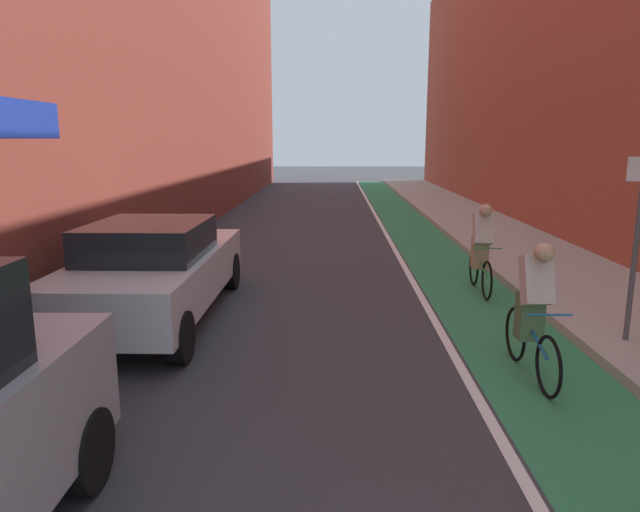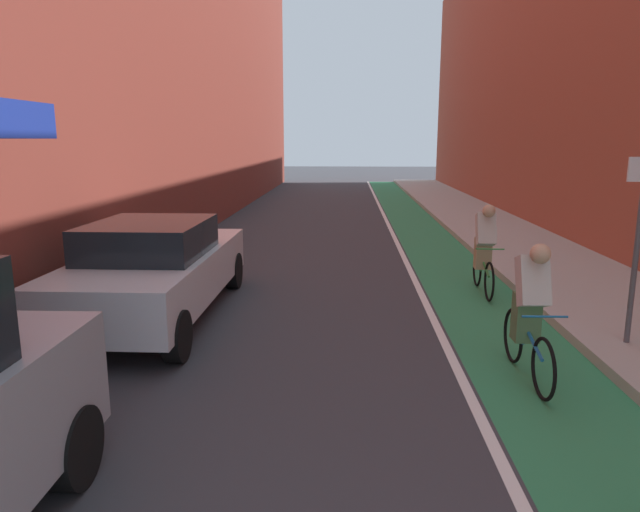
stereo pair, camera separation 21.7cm
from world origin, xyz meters
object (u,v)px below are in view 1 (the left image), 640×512
Objects in this scene: cyclist_mid at (533,306)px; cyclist_trailing at (481,246)px; parked_sedan_white at (155,269)px; street_sign_post at (638,228)px.

cyclist_trailing is (0.37, 3.80, 0.00)m from cyclist_mid.
street_sign_post is at bearing -10.13° from parked_sedan_white.
cyclist_mid is 1.00× the size of cyclist_trailing.
cyclist_trailing is 0.70× the size of street_sign_post.
street_sign_post is at bearing 29.69° from cyclist_mid.
cyclist_trailing reaches higher than parked_sedan_white.
cyclist_trailing is (5.37, 1.74, 0.06)m from parked_sedan_white.
cyclist_trailing is at bearing 112.17° from street_sign_post.
cyclist_trailing is at bearing 17.98° from parked_sedan_white.
street_sign_post reaches higher than cyclist_mid.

